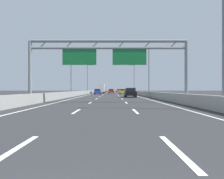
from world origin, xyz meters
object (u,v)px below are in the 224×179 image
object	(u,v)px
black_car	(129,93)
yellow_car	(122,91)
red_car	(110,91)
streetlamp_right_far	(132,77)
orange_car	(117,90)
streetlamp_left_mid	(71,69)
white_car	(102,91)
box_truck	(100,88)
streetlamp_right_near	(219,28)
streetlamp_left_far	(87,77)
sign_gantry	(106,55)
blue_car	(96,91)
streetlamp_right_mid	(147,69)

from	to	relation	value
black_car	yellow_car	bearing A→B (deg)	89.80
red_car	streetlamp_right_far	bearing A→B (deg)	-9.09
streetlamp_right_far	orange_car	size ratio (longest dim) A/B	2.28
streetlamp_left_mid	orange_car	distance (m)	73.37
white_car	streetlamp_left_mid	bearing A→B (deg)	-93.35
yellow_car	box_truck	size ratio (longest dim) A/B	0.51
red_car	black_car	xyz separation A→B (m)	(3.36, -38.50, 0.07)
box_truck	black_car	bearing A→B (deg)	-80.01
streetlamp_right_near	black_car	size ratio (longest dim) A/B	2.15
streetlamp_left_far	box_truck	distance (m)	5.68
streetlamp_right_far	sign_gantry	bearing A→B (deg)	-98.12
sign_gantry	streetlamp_right_near	size ratio (longest dim) A/B	1.69
streetlamp_left_mid	black_car	world-z (taller)	streetlamp_left_mid
streetlamp_right_far	box_truck	xyz separation A→B (m)	(-10.87, 1.54, -3.67)
orange_car	white_car	bearing A→B (deg)	-130.97
orange_car	black_car	xyz separation A→B (m)	(-0.18, -79.19, 0.07)
white_car	box_truck	distance (m)	31.91
blue_car	sign_gantry	bearing A→B (deg)	-85.01
streetlamp_left_mid	yellow_car	world-z (taller)	streetlamp_left_mid
sign_gantry	yellow_car	world-z (taller)	sign_gantry
orange_car	black_car	size ratio (longest dim) A/B	0.94
streetlamp_right_mid	red_car	world-z (taller)	streetlamp_right_mid
yellow_car	orange_car	xyz separation A→B (m)	(0.07, 49.73, 0.01)
streetlamp_right_near	streetlamp_left_far	bearing A→B (deg)	103.75
streetlamp_right_near	streetlamp_left_far	world-z (taller)	same
yellow_car	red_car	size ratio (longest dim) A/B	1.05
orange_car	red_car	distance (m)	40.85
streetlamp_right_near	streetlamp_left_mid	bearing A→B (deg)	116.08
streetlamp_left_mid	black_car	xyz separation A→B (m)	(10.90, -6.81, -4.60)
box_truck	streetlamp_left_far	bearing A→B (deg)	-159.17
streetlamp_left_mid	streetlamp_right_far	bearing A→B (deg)	63.92
streetlamp_left_mid	streetlamp_right_far	world-z (taller)	same
streetlamp_left_far	streetlamp_right_far	bearing A→B (deg)	0.00
white_car	box_truck	bearing A→B (deg)	-89.44
black_car	blue_car	distance (m)	25.57
sign_gantry	red_car	bearing A→B (deg)	89.83
streetlamp_left_far	black_car	bearing A→B (deg)	-73.71
box_truck	blue_car	bearing A→B (deg)	-90.77
yellow_car	blue_car	bearing A→B (deg)	-145.62
streetlamp_left_far	white_car	size ratio (longest dim) A/B	2.09
sign_gantry	blue_car	xyz separation A→B (m)	(-3.51, 40.24, -4.05)
black_car	white_car	xyz separation A→B (m)	(-7.16, 70.75, -0.07)
black_car	red_car	bearing A→B (deg)	94.99
sign_gantry	streetlamp_right_near	distance (m)	11.04
streetlamp_right_far	box_truck	distance (m)	11.58
sign_gantry	streetlamp_left_far	size ratio (longest dim) A/B	1.69
sign_gantry	white_car	world-z (taller)	sign_gantry
streetlamp_right_mid	orange_car	distance (m)	72.63
streetlamp_left_mid	box_truck	distance (m)	32.51
streetlamp_left_mid	white_car	world-z (taller)	streetlamp_left_mid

